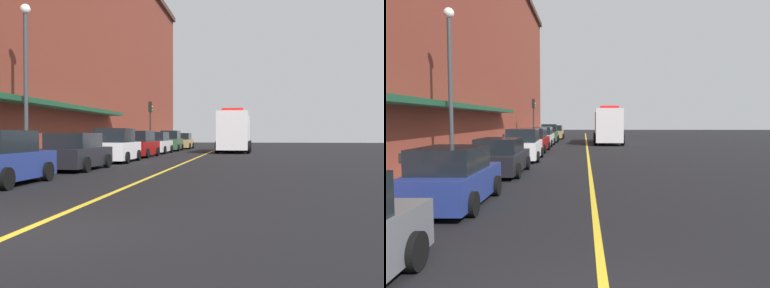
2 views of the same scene
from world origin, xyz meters
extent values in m
plane|color=black|center=(0.00, 25.00, 0.00)|extent=(112.00, 112.00, 0.00)
cube|color=#ADA8A0|center=(-6.20, 25.00, 0.07)|extent=(2.40, 70.00, 0.15)
cube|color=gold|center=(0.00, 25.00, 0.00)|extent=(0.16, 70.00, 0.01)
cube|color=maroon|center=(-11.64, 24.00, 8.92)|extent=(8.47, 64.00, 17.85)
cube|color=#19472D|center=(-6.85, 16.00, 3.10)|extent=(1.20, 22.40, 0.24)
cube|color=navy|center=(-3.97, 6.18, 0.59)|extent=(1.81, 4.12, 0.82)
cylinder|color=black|center=(-3.07, 7.46, 0.32)|extent=(0.22, 0.64, 0.64)
cylinder|color=black|center=(-3.06, 4.91, 0.32)|extent=(0.22, 0.64, 0.64)
cube|color=black|center=(-3.96, 12.13, 0.57)|extent=(1.92, 4.44, 0.78)
cube|color=black|center=(-3.96, 11.91, 1.28)|extent=(1.72, 2.45, 0.64)
cylinder|color=black|center=(-4.93, 13.50, 0.32)|extent=(0.22, 0.64, 0.64)
cylinder|color=black|center=(-3.01, 13.51, 0.32)|extent=(0.22, 0.64, 0.64)
cylinder|color=black|center=(-4.92, 10.75, 0.32)|extent=(0.22, 0.64, 0.64)
cylinder|color=black|center=(-2.99, 10.76, 0.32)|extent=(0.22, 0.64, 0.64)
cube|color=silver|center=(-3.87, 17.71, 0.64)|extent=(1.98, 4.45, 0.93)
cube|color=black|center=(-3.86, 17.49, 1.49)|extent=(1.74, 2.47, 0.76)
cylinder|color=black|center=(-4.85, 19.05, 0.32)|extent=(0.24, 0.65, 0.64)
cylinder|color=black|center=(-2.97, 19.10, 0.32)|extent=(0.24, 0.65, 0.64)
cylinder|color=black|center=(-4.76, 16.32, 0.32)|extent=(0.24, 0.65, 0.64)
cylinder|color=black|center=(-2.89, 16.38, 0.32)|extent=(0.24, 0.65, 0.64)
cube|color=maroon|center=(-3.95, 23.43, 0.62)|extent=(1.77, 4.83, 0.89)
cube|color=black|center=(-3.96, 23.19, 1.42)|extent=(1.58, 2.66, 0.72)
cylinder|color=black|center=(-4.81, 24.93, 0.32)|extent=(0.23, 0.64, 0.64)
cylinder|color=black|center=(-3.07, 24.91, 0.32)|extent=(0.23, 0.64, 0.64)
cylinder|color=black|center=(-4.84, 21.95, 0.32)|extent=(0.23, 0.64, 0.64)
cylinder|color=black|center=(-3.10, 21.93, 0.32)|extent=(0.23, 0.64, 0.64)
cube|color=silver|center=(-4.01, 29.40, 0.61)|extent=(1.71, 4.68, 0.86)
cube|color=black|center=(-4.01, 29.17, 1.39)|extent=(1.54, 2.58, 0.70)
cylinder|color=black|center=(-4.88, 30.85, 0.32)|extent=(0.22, 0.64, 0.64)
cylinder|color=black|center=(-3.14, 30.85, 0.32)|extent=(0.22, 0.64, 0.64)
cylinder|color=black|center=(-4.87, 27.95, 0.32)|extent=(0.22, 0.64, 0.64)
cylinder|color=black|center=(-3.14, 27.95, 0.32)|extent=(0.22, 0.64, 0.64)
cube|color=#2D5133|center=(-4.00, 35.61, 0.65)|extent=(1.91, 4.93, 0.95)
cube|color=black|center=(-3.99, 35.36, 1.52)|extent=(1.65, 2.74, 0.78)
cylinder|color=black|center=(-4.93, 37.08, 0.32)|extent=(0.24, 0.65, 0.64)
cylinder|color=black|center=(-3.18, 37.15, 0.32)|extent=(0.24, 0.65, 0.64)
cylinder|color=black|center=(-4.81, 34.06, 0.32)|extent=(0.24, 0.65, 0.64)
cylinder|color=black|center=(-3.07, 34.13, 0.32)|extent=(0.24, 0.65, 0.64)
cube|color=#A5844C|center=(-3.85, 41.78, 0.59)|extent=(1.97, 4.84, 0.83)
cube|color=black|center=(-3.85, 41.54, 1.35)|extent=(1.75, 2.67, 0.68)
cylinder|color=black|center=(-4.83, 43.25, 0.32)|extent=(0.23, 0.64, 0.64)
cylinder|color=black|center=(-2.93, 43.29, 0.32)|extent=(0.23, 0.64, 0.64)
cylinder|color=black|center=(-4.77, 40.28, 0.32)|extent=(0.23, 0.64, 0.64)
cylinder|color=black|center=(-2.87, 40.31, 0.32)|extent=(0.23, 0.64, 0.64)
cube|color=silver|center=(2.06, 29.79, 1.87)|extent=(2.51, 2.32, 3.13)
cube|color=silver|center=(2.14, 34.03, 1.74)|extent=(2.56, 5.58, 2.88)
cube|color=red|center=(2.06, 29.79, 3.55)|extent=(1.74, 0.63, 0.24)
cylinder|color=black|center=(3.31, 29.85, 0.50)|extent=(0.32, 1.00, 1.00)
cylinder|color=black|center=(0.82, 29.90, 0.50)|extent=(0.32, 1.00, 1.00)
cylinder|color=black|center=(3.37, 33.32, 0.50)|extent=(0.32, 1.00, 1.00)
cylinder|color=black|center=(0.88, 33.36, 0.50)|extent=(0.32, 1.00, 1.00)
cylinder|color=black|center=(3.41, 35.56, 0.50)|extent=(0.32, 1.00, 1.00)
cylinder|color=black|center=(0.91, 35.60, 0.50)|extent=(0.32, 1.00, 1.00)
cylinder|color=#4C4C51|center=(-5.35, 18.98, 0.68)|extent=(0.07, 0.07, 1.05)
cube|color=black|center=(-5.35, 18.98, 1.34)|extent=(0.14, 0.18, 0.28)
cylinder|color=#33383D|center=(-5.95, 11.55, 3.40)|extent=(0.18, 0.18, 6.50)
sphere|color=white|center=(-5.95, 11.55, 6.87)|extent=(0.44, 0.44, 0.44)
cylinder|color=#232326|center=(-5.30, 32.47, 1.85)|extent=(0.14, 0.14, 3.40)
cube|color=black|center=(-5.30, 32.47, 4.00)|extent=(0.28, 0.36, 0.90)
sphere|color=red|center=(-5.14, 32.47, 4.30)|extent=(0.16, 0.16, 0.16)
sphere|color=gold|center=(-5.14, 32.47, 4.00)|extent=(0.16, 0.16, 0.16)
sphere|color=green|center=(-5.14, 32.47, 3.70)|extent=(0.16, 0.16, 0.16)
camera|label=1|loc=(3.63, -6.66, 1.53)|focal=42.30mm
camera|label=2|loc=(-0.29, -4.00, 2.43)|focal=34.24mm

